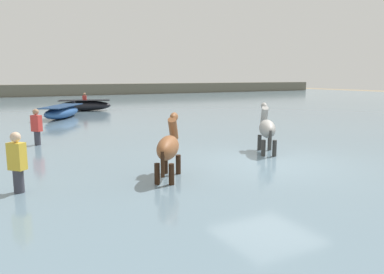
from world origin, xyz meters
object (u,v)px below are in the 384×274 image
at_px(boat_far_offshore, 85,105).
at_px(person_spectator_far, 37,132).
at_px(horse_lead_grey, 267,130).
at_px(boat_near_starboard, 62,112).
at_px(person_wading_mid, 18,170).
at_px(horse_trailing_chestnut, 169,149).

relative_size(boat_far_offshore, person_spectator_far, 2.21).
height_order(horse_lead_grey, boat_near_starboard, horse_lead_grey).
height_order(boat_near_starboard, person_wading_mid, person_wading_mid).
bearing_deg(horse_lead_grey, person_spectator_far, 141.67).
height_order(boat_near_starboard, boat_far_offshore, boat_far_offshore).
bearing_deg(person_wading_mid, person_spectator_far, 79.89).
bearing_deg(boat_far_offshore, horse_lead_grey, -84.64).
distance_m(horse_trailing_chestnut, boat_far_offshore, 17.96).
relative_size(horse_lead_grey, boat_far_offshore, 0.52).
bearing_deg(person_spectator_far, person_wading_mid, -100.11).
distance_m(horse_lead_grey, person_wading_mid, 6.89).
bearing_deg(boat_far_offshore, person_wading_mid, -106.93).
xyz_separation_m(horse_lead_grey, person_wading_mid, (-6.84, -0.70, -0.24)).
relative_size(horse_trailing_chestnut, boat_far_offshore, 0.51).
xyz_separation_m(horse_lead_grey, boat_far_offshore, (-1.56, 16.65, -0.33)).
distance_m(boat_far_offshore, person_wading_mid, 18.14).
distance_m(horse_trailing_chestnut, boat_near_starboard, 13.92).
xyz_separation_m(horse_trailing_chestnut, boat_near_starboard, (0.09, 13.91, -0.33)).
bearing_deg(horse_trailing_chestnut, horse_lead_grey, 17.03).
relative_size(horse_lead_grey, person_spectator_far, 1.15).
bearing_deg(horse_trailing_chestnut, person_wading_mid, 171.48).
bearing_deg(person_wading_mid, horse_lead_grey, 5.88).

